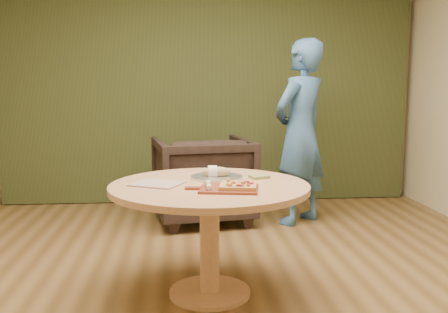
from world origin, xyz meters
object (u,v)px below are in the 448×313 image
pedestal_table (209,205)px  armchair (202,175)px  flatbread_pizza (238,186)px  bread_roll (215,172)px  serving_tray (217,177)px  cutlery_roll (209,185)px  person_standing (300,133)px  pizza_paddle (227,189)px

pedestal_table → armchair: armchair is taller
flatbread_pizza → bread_roll: bearing=105.2°
serving_tray → armchair: armchair is taller
pedestal_table → flatbread_pizza: 0.31m
cutlery_roll → pedestal_table: bearing=86.5°
cutlery_roll → armchair: bearing=89.8°
serving_tray → armchair: bearing=90.9°
cutlery_roll → serving_tray: cutlery_roll is taller
pedestal_table → serving_tray: (0.06, 0.20, 0.15)m
serving_tray → person_standing: size_ratio=0.19×
bread_roll → serving_tray: bearing=-0.0°
cutlery_roll → bread_roll: bearing=81.2°
pedestal_table → cutlery_roll: (-0.02, -0.19, 0.17)m
pizza_paddle → person_standing: 2.11m
bread_roll → armchair: bearing=90.6°
flatbread_pizza → serving_tray: size_ratio=0.71×
bread_roll → person_standing: person_standing is taller
pizza_paddle → person_standing: bearing=74.2°
pizza_paddle → serving_tray: 0.40m
pedestal_table → bread_roll: bread_roll is taller
cutlery_roll → bread_roll: 0.40m
flatbread_pizza → cutlery_roll: (-0.18, 0.01, 0.00)m
pedestal_table → cutlery_roll: size_ratio=6.52×
cutlery_roll → serving_tray: (0.08, 0.39, -0.02)m
pizza_paddle → person_standing: (0.91, 1.89, 0.16)m
cutlery_roll → armchair: armchair is taller
pizza_paddle → person_standing: person_standing is taller
pizza_paddle → armchair: bearing=101.6°
bread_roll → flatbread_pizza: bearing=-74.8°
flatbread_pizza → bread_roll: bread_roll is taller
pizza_paddle → cutlery_roll: bearing=-173.7°
bread_roll → person_standing: size_ratio=0.11×
pedestal_table → bread_roll: bearing=74.9°
pedestal_table → flatbread_pizza: size_ratio=5.09×
cutlery_roll → serving_tray: 0.40m
bread_roll → pizza_paddle: bearing=-83.6°
pedestal_table → serving_tray: serving_tray is taller
cutlery_roll → pizza_paddle: bearing=-2.3°
serving_tray → person_standing: 1.78m
pedestal_table → armchair: 1.84m
cutlery_roll → person_standing: (1.02, 1.89, 0.14)m
pedestal_table → bread_roll: (0.05, 0.20, 0.18)m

